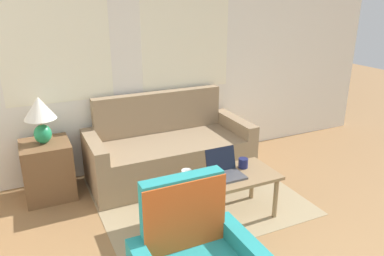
{
  "coord_description": "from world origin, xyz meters",
  "views": [
    {
      "loc": [
        -1.21,
        -0.54,
        1.99
      ],
      "look_at": [
        0.26,
        2.56,
        0.75
      ],
      "focal_mm": 35.0,
      "sensor_mm": 36.0,
      "label": 1
    }
  ],
  "objects_px": {
    "table_lamp": "(40,114)",
    "cup_yellow": "(186,174)",
    "couch": "(168,152)",
    "snack_bowl": "(195,183)",
    "laptop": "(225,170)",
    "coffee_table": "(219,183)",
    "cup_navy": "(243,163)"
  },
  "relations": [
    {
      "from": "coffee_table",
      "to": "snack_bowl",
      "type": "distance_m",
      "value": 0.28
    },
    {
      "from": "laptop",
      "to": "cup_navy",
      "type": "distance_m",
      "value": 0.25
    },
    {
      "from": "laptop",
      "to": "snack_bowl",
      "type": "height_order",
      "value": "laptop"
    },
    {
      "from": "cup_navy",
      "to": "snack_bowl",
      "type": "distance_m",
      "value": 0.59
    },
    {
      "from": "cup_yellow",
      "to": "cup_navy",
      "type": "bearing_deg",
      "value": -5.0
    },
    {
      "from": "table_lamp",
      "to": "coffee_table",
      "type": "bearing_deg",
      "value": -39.85
    },
    {
      "from": "table_lamp",
      "to": "couch",
      "type": "bearing_deg",
      "value": -3.33
    },
    {
      "from": "laptop",
      "to": "cup_yellow",
      "type": "height_order",
      "value": "laptop"
    },
    {
      "from": "table_lamp",
      "to": "snack_bowl",
      "type": "height_order",
      "value": "table_lamp"
    },
    {
      "from": "table_lamp",
      "to": "snack_bowl",
      "type": "relative_size",
      "value": 2.68
    },
    {
      "from": "coffee_table",
      "to": "cup_navy",
      "type": "relative_size",
      "value": 11.81
    },
    {
      "from": "table_lamp",
      "to": "cup_yellow",
      "type": "xyz_separation_m",
      "value": [
        1.1,
        -1.0,
        -0.43
      ]
    },
    {
      "from": "laptop",
      "to": "cup_navy",
      "type": "height_order",
      "value": "laptop"
    },
    {
      "from": "table_lamp",
      "to": "laptop",
      "type": "relative_size",
      "value": 1.6
    },
    {
      "from": "laptop",
      "to": "cup_yellow",
      "type": "xyz_separation_m",
      "value": [
        -0.33,
        0.12,
        -0.02
      ]
    },
    {
      "from": "coffee_table",
      "to": "couch",
      "type": "bearing_deg",
      "value": 93.55
    },
    {
      "from": "couch",
      "to": "cup_yellow",
      "type": "relative_size",
      "value": 19.66
    },
    {
      "from": "cup_yellow",
      "to": "coffee_table",
      "type": "bearing_deg",
      "value": -27.78
    },
    {
      "from": "laptop",
      "to": "cup_navy",
      "type": "relative_size",
      "value": 3.17
    },
    {
      "from": "table_lamp",
      "to": "cup_yellow",
      "type": "distance_m",
      "value": 1.55
    },
    {
      "from": "coffee_table",
      "to": "cup_yellow",
      "type": "relative_size",
      "value": 11.92
    },
    {
      "from": "laptop",
      "to": "snack_bowl",
      "type": "bearing_deg",
      "value": -168.55
    },
    {
      "from": "couch",
      "to": "snack_bowl",
      "type": "bearing_deg",
      "value": -100.03
    },
    {
      "from": "laptop",
      "to": "cup_yellow",
      "type": "distance_m",
      "value": 0.35
    },
    {
      "from": "couch",
      "to": "table_lamp",
      "type": "height_order",
      "value": "table_lamp"
    },
    {
      "from": "coffee_table",
      "to": "cup_navy",
      "type": "height_order",
      "value": "cup_navy"
    },
    {
      "from": "snack_bowl",
      "to": "table_lamp",
      "type": "bearing_deg",
      "value": 132.9
    },
    {
      "from": "laptop",
      "to": "coffee_table",
      "type": "bearing_deg",
      "value": -164.18
    },
    {
      "from": "coffee_table",
      "to": "snack_bowl",
      "type": "relative_size",
      "value": 6.24
    },
    {
      "from": "table_lamp",
      "to": "laptop",
      "type": "distance_m",
      "value": 1.86
    },
    {
      "from": "snack_bowl",
      "to": "couch",
      "type": "bearing_deg",
      "value": 79.97
    },
    {
      "from": "coffee_table",
      "to": "laptop",
      "type": "relative_size",
      "value": 3.72
    }
  ]
}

